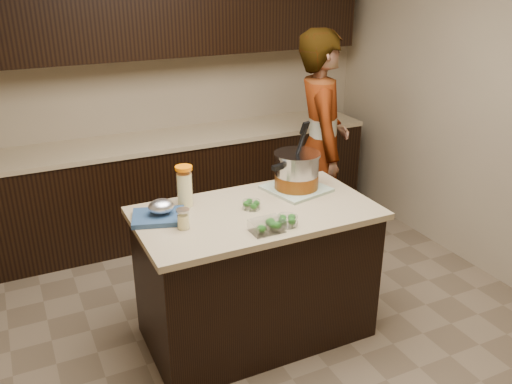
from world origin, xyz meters
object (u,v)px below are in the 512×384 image
island (256,274)px  lemonade_pitcher (185,188)px  stock_pot (297,173)px  person (321,147)px

island → lemonade_pitcher: lemonade_pitcher is taller
stock_pot → person: size_ratio=0.23×
stock_pot → person: person is taller
island → stock_pot: size_ratio=3.37×
island → stock_pot: (0.38, 0.17, 0.57)m
lemonade_pitcher → person: person is taller
stock_pot → person: 0.89m
stock_pot → lemonade_pitcher: size_ratio=1.70×
island → lemonade_pitcher: bearing=145.4°
island → lemonade_pitcher: (-0.36, 0.25, 0.57)m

